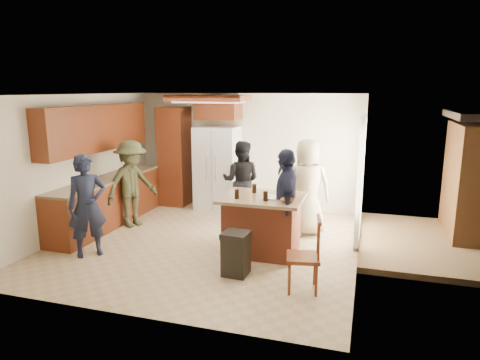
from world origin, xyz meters
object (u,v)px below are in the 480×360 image
(person_front_left, at_px, (87,206))
(person_behind_right, at_px, (307,187))
(person_counter, at_px, (132,184))
(trash_bin, at_px, (236,253))
(spindle_chair, at_px, (304,257))
(refrigerator, at_px, (218,168))
(kitchen_island, at_px, (262,224))
(person_behind_left, at_px, (241,181))
(person_side_right, at_px, (286,203))

(person_front_left, bearing_deg, person_behind_right, -13.27)
(person_counter, xyz_separation_m, trash_bin, (2.55, -1.54, -0.51))
(spindle_chair, bearing_deg, refrigerator, 125.38)
(person_behind_right, xyz_separation_m, kitchen_island, (-0.55, -1.09, -0.40))
(person_behind_left, relative_size, person_counter, 0.96)
(refrigerator, xyz_separation_m, spindle_chair, (2.40, -3.38, -0.45))
(person_front_left, relative_size, refrigerator, 0.90)
(person_side_right, xyz_separation_m, spindle_chair, (0.48, -1.17, -0.40))
(person_behind_left, xyz_separation_m, spindle_chair, (1.68, -2.74, -0.35))
(person_behind_left, distance_m, kitchen_island, 1.83)
(person_behind_right, bearing_deg, kitchen_island, 45.11)
(person_counter, distance_m, spindle_chair, 3.97)
(refrigerator, xyz_separation_m, kitchen_island, (1.55, -2.24, -0.43))
(person_front_left, distance_m, spindle_chair, 3.46)
(person_front_left, xyz_separation_m, refrigerator, (1.03, 3.15, 0.09))
(person_front_left, distance_m, person_behind_left, 3.06)
(kitchen_island, bearing_deg, person_front_left, -160.77)
(person_front_left, distance_m, trash_bin, 2.49)
(trash_bin, distance_m, spindle_chair, 1.02)
(kitchen_island, xyz_separation_m, spindle_chair, (0.85, -1.14, -0.02))
(person_counter, bearing_deg, kitchen_island, -78.11)
(refrigerator, xyz_separation_m, trash_bin, (1.41, -3.18, -0.58))
(person_side_right, bearing_deg, person_front_left, -84.54)
(person_behind_left, relative_size, person_behind_right, 0.91)
(trash_bin, bearing_deg, refrigerator, 113.86)
(refrigerator, relative_size, kitchen_island, 1.41)
(person_counter, height_order, trash_bin, person_counter)
(kitchen_island, bearing_deg, refrigerator, 124.71)
(person_behind_right, relative_size, refrigerator, 0.97)
(refrigerator, bearing_deg, trash_bin, -66.14)
(refrigerator, distance_m, kitchen_island, 2.76)
(spindle_chair, bearing_deg, person_behind_left, 121.50)
(refrigerator, bearing_deg, person_behind_right, -28.73)
(person_counter, distance_m, kitchen_island, 2.79)
(trash_bin, xyz_separation_m, spindle_chair, (1.00, -0.20, 0.13))
(refrigerator, bearing_deg, person_side_right, -48.98)
(trash_bin, bearing_deg, person_front_left, 179.21)
(person_side_right, distance_m, refrigerator, 2.93)
(person_side_right, bearing_deg, person_behind_right, 158.14)
(person_behind_right, distance_m, trash_bin, 2.21)
(trash_bin, bearing_deg, person_counter, 148.92)
(person_behind_left, bearing_deg, person_side_right, 122.88)
(kitchen_island, bearing_deg, spindle_chair, -53.32)
(kitchen_island, bearing_deg, trash_bin, -98.98)
(person_side_right, relative_size, spindle_chair, 1.71)
(person_side_right, relative_size, refrigerator, 0.95)
(person_behind_right, distance_m, kitchen_island, 1.28)
(refrigerator, height_order, spindle_chair, refrigerator)
(person_behind_left, height_order, kitchen_island, person_behind_left)
(person_behind_right, relative_size, spindle_chair, 1.76)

